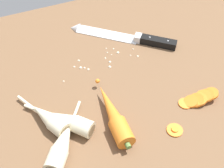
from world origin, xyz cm
name	(u,v)px	position (x,y,z in cm)	size (l,w,h in cm)	color
ground_plane	(109,88)	(0.00, 0.00, -2.00)	(120.00, 90.00, 4.00)	brown
chefs_knife	(120,36)	(11.61, 17.03, 0.65)	(27.56, 26.27, 4.18)	silver
whole_carrot	(113,115)	(-4.10, -11.73, 2.10)	(5.38, 22.00, 4.20)	orange
parsnip_front	(68,121)	(-14.11, -8.89, 1.98)	(13.72, 15.69, 4.00)	beige
parsnip_mid_left	(49,118)	(-18.01, -6.27, 1.98)	(9.58, 16.56, 4.00)	beige
parsnip_mid_right	(62,144)	(-17.21, -14.07, 1.98)	(13.06, 16.55, 4.00)	beige
carrot_slice_stack	(199,98)	(17.77, -15.27, 1.08)	(10.24, 4.57, 3.35)	orange
carrot_slice_stray_near	(175,130)	(7.46, -20.20, 0.36)	(3.74, 3.74, 0.70)	orange
carrot_slice_stray_mid	(192,100)	(16.45, -14.54, 0.36)	(3.19, 3.19, 0.70)	orange
mince_crumbs	(102,61)	(1.87, 8.70, 0.36)	(23.91, 8.70, 0.89)	beige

